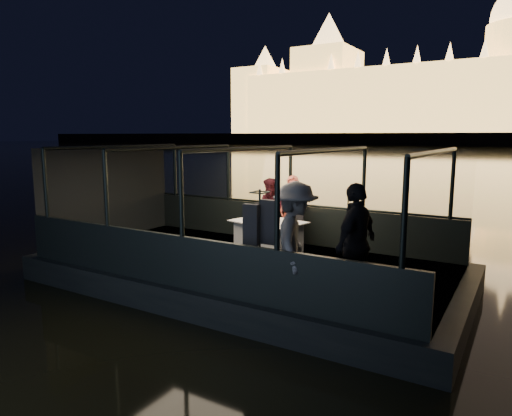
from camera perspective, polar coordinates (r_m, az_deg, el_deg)
The scene contains 26 objects.
river_water at distance 87.94m, azimuth 27.92°, elevation 5.98°, with size 500.00×500.00×0.00m, color black.
boat_hull at distance 9.66m, azimuth -1.24°, elevation -9.44°, with size 8.60×4.40×1.00m, color black.
boat_deck at distance 9.52m, azimuth -1.25°, elevation -6.70°, with size 8.00×4.00×0.04m, color black.
gunwale_port at distance 11.11m, azimuth 4.25°, elevation -1.95°, with size 8.00×0.08×0.90m, color black.
gunwale_starboard at distance 7.84m, azimuth -9.13°, elevation -6.71°, with size 8.00×0.08×0.90m, color black.
cabin_glass_port at distance 10.95m, azimuth 4.32°, elevation 3.97°, with size 8.00×0.02×1.40m, color #99B2B2, non-canonical shape.
cabin_glass_starboard at distance 7.61m, azimuth -9.34°, elevation 1.66°, with size 8.00×0.02×1.40m, color #99B2B2, non-canonical shape.
cabin_roof_glass at distance 9.17m, azimuth -1.30°, elevation 7.40°, with size 8.00×4.00×0.02m, color #99B2B2, non-canonical shape.
end_wall_fore at distance 11.88m, azimuth -17.84°, elevation 1.77°, with size 0.02×4.00×2.30m, color black, non-canonical shape.
end_wall_aft at distance 7.93m, azimuth 24.02°, elevation -2.01°, with size 0.02×4.00×2.30m, color black, non-canonical shape.
canopy_ribs at distance 9.27m, azimuth -1.27°, elevation 0.28°, with size 8.00×4.00×2.30m, color black, non-canonical shape.
dining_table_central at distance 9.77m, azimuth 1.54°, elevation -3.84°, with size 1.45×1.05×0.77m, color white.
chair_port_left at distance 10.64m, azimuth 0.57°, elevation -2.41°, with size 0.46×0.46×0.99m, color black.
chair_port_right at distance 10.33m, azimuth 4.62°, elevation -2.79°, with size 0.38×0.38×0.81m, color black.
coat_stand at distance 7.38m, azimuth 0.46°, elevation -3.97°, with size 0.48×0.38×1.72m, color black, non-canonical shape.
person_woman_coral at distance 10.60m, azimuth 4.58°, elevation -0.83°, with size 0.60×0.40×1.66m, color #F16E57.
person_man_maroon at distance 10.79m, azimuth 1.92°, elevation -0.63°, with size 0.76×0.59×1.57m, color #3A1017.
passenger_stripe at distance 7.14m, azimuth 4.89°, elevation -4.87°, with size 1.21×0.68×1.88m, color silver.
passenger_dark at distance 7.17m, azimuth 12.34°, elevation -4.98°, with size 1.10×0.46×1.87m, color black.
wine_bottle at distance 10.11m, azimuth -0.95°, elevation -0.34°, with size 0.06×0.06×0.27m, color #163A15.
bread_basket at distance 10.32m, azimuth -0.27°, elevation -0.76°, with size 0.22×0.22×0.09m, color olive.
amber_candle at distance 9.97m, azimuth 1.44°, elevation -1.11°, with size 0.06×0.06×0.09m, color #F6993D.
plate_near at distance 9.66m, azimuth 2.31°, elevation -1.64°, with size 0.26×0.26×0.02m, color white.
plate_far at distance 10.32m, azimuth -0.06°, elevation -0.94°, with size 0.24×0.24×0.01m, color white.
wine_glass_white at distance 10.09m, azimuth -1.03°, elevation -0.67°, with size 0.06×0.06×0.18m, color silver, non-canonical shape.
wine_glass_red at distance 10.01m, azimuth 2.74°, elevation -0.76°, with size 0.07×0.07×0.21m, color white, non-canonical shape.
Camera 1 is at (4.89, -7.75, 3.06)m, focal length 32.00 mm.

